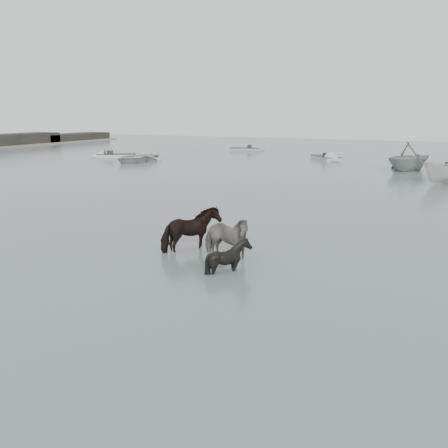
{
  "coord_description": "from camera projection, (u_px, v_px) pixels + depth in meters",
  "views": [
    {
      "loc": [
        5.43,
        -12.61,
        4.52
      ],
      "look_at": [
        -0.46,
        0.0,
        1.0
      ],
      "focal_mm": 35.0,
      "sensor_mm": 36.0,
      "label": 1
    }
  ],
  "objects": [
    {
      "name": "ground",
      "position": [
        236.0,
        255.0,
        14.42
      ],
      "size": [
        140.0,
        140.0,
        0.0
      ],
      "primitive_type": "plane",
      "color": "#4B5956",
      "rests_on": "ground"
    },
    {
      "name": "pony_pinto",
      "position": [
        225.0,
        233.0,
        13.92
      ],
      "size": [
        2.14,
        1.32,
        1.68
      ],
      "primitive_type": "imported",
      "rotation": [
        0.0,
        0.0,
        1.35
      ],
      "color": "black",
      "rests_on": "ground"
    },
    {
      "name": "pony_dark",
      "position": [
        192.0,
        226.0,
        14.64
      ],
      "size": [
        1.7,
        1.9,
        1.7
      ],
      "primitive_type": "imported",
      "rotation": [
        0.0,
        0.0,
        1.4
      ],
      "color": "black",
      "rests_on": "ground"
    },
    {
      "name": "pony_black",
      "position": [
        229.0,
        249.0,
        12.78
      ],
      "size": [
        1.35,
        1.24,
        1.33
      ],
      "primitive_type": "imported",
      "rotation": [
        0.0,
        0.0,
        1.72
      ],
      "color": "black",
      "rests_on": "ground"
    },
    {
      "name": "rowboat_lead",
      "position": [
        136.0,
        156.0,
        42.26
      ],
      "size": [
        4.23,
        5.48,
        1.05
      ],
      "primitive_type": "imported",
      "rotation": [
        0.0,
        0.0,
        -0.13
      ],
      "color": "silver",
      "rests_on": "ground"
    },
    {
      "name": "rowboat_trail",
      "position": [
        410.0,
        155.0,
        35.45
      ],
      "size": [
        6.08,
        6.19,
        2.47
      ],
      "primitive_type": "imported",
      "rotation": [
        0.0,
        0.0,
        2.49
      ],
      "color": "gray",
      "rests_on": "ground"
    },
    {
      "name": "boat_small",
      "position": [
        448.0,
        171.0,
        29.16
      ],
      "size": [
        3.94,
        4.31,
        1.64
      ],
      "primitive_type": "imported",
      "rotation": [
        0.0,
        0.0,
        -0.69
      ],
      "color": "#BCBCB7",
      "rests_on": "ground"
    },
    {
      "name": "skiff_outer",
      "position": [
        116.0,
        154.0,
        46.64
      ],
      "size": [
        5.62,
        4.15,
        0.75
      ],
      "primitive_type": null,
      "rotation": [
        0.0,
        0.0,
        3.66
      ],
      "color": "#B3B4AF",
      "rests_on": "ground"
    },
    {
      "name": "skiff_mid",
      "position": [
        326.0,
        156.0,
        44.26
      ],
      "size": [
        4.62,
        5.51,
        0.75
      ],
      "primitive_type": null,
      "rotation": [
        0.0,
        0.0,
        -0.94
      ],
      "color": "#A9ABA9",
      "rests_on": "ground"
    },
    {
      "name": "skiff_far",
      "position": [
        245.0,
        148.0,
        55.1
      ],
      "size": [
        5.43,
        3.17,
        0.75
      ],
      "primitive_type": null,
      "rotation": [
        0.0,
        0.0,
        0.32
      ],
      "color": "gray",
      "rests_on": "ground"
    }
  ]
}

